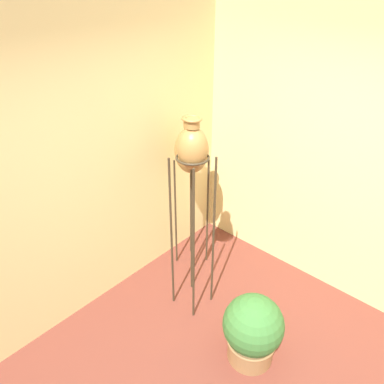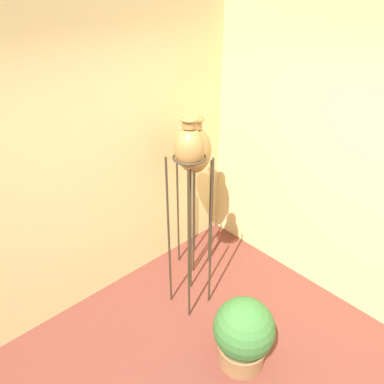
# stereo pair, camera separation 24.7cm
# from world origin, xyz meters

# --- Properties ---
(wall_back) EXTENTS (7.61, 0.06, 2.70)m
(wall_back) POSITION_xyz_m (0.00, 1.84, 1.35)
(wall_back) COLOR beige
(wall_back) RESTS_ON ground_plane
(wall_right) EXTENTS (0.06, 7.61, 2.70)m
(wall_right) POSITION_xyz_m (1.84, 0.00, 1.35)
(wall_right) COLOR beige
(wall_right) RESTS_ON ground_plane
(vase_stand_tall) EXTENTS (0.29, 0.29, 1.90)m
(vase_stand_tall) POSITION_xyz_m (0.68, 1.08, 1.57)
(vase_stand_tall) COLOR #382D1E
(vase_stand_tall) RESTS_ON ground_plane
(vase_stand_medium) EXTENTS (0.33, 0.33, 1.69)m
(vase_stand_medium) POSITION_xyz_m (1.12, 1.49, 1.35)
(vase_stand_medium) COLOR #382D1E
(vase_stand_medium) RESTS_ON ground_plane
(potted_plant) EXTENTS (0.50, 0.50, 0.64)m
(potted_plant) POSITION_xyz_m (0.55, 0.30, 0.33)
(potted_plant) COLOR olive
(potted_plant) RESTS_ON ground_plane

